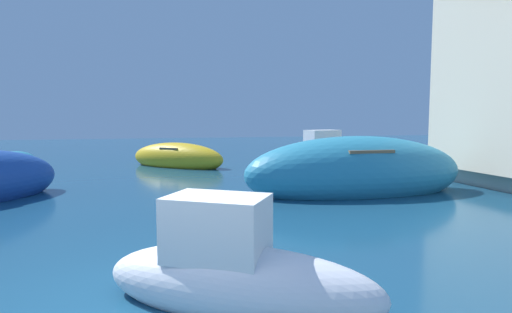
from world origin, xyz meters
TOP-DOWN VIEW (x-y plane):
  - quay_promenade at (4.32, -0.37)m, footprint 44.00×32.00m
  - moored_boat_1 at (1.48, 13.96)m, footprint 4.41×4.26m
  - moored_boat_2 at (5.89, 6.22)m, footprint 6.42×2.36m
  - moored_boat_3 at (1.18, 0.04)m, footprint 3.26×2.54m
  - moored_boat_8 at (-4.70, 12.97)m, footprint 1.88×3.63m
  - moored_boat_9 at (7.27, 12.26)m, footprint 3.66×2.30m

SIDE VIEW (x-z plane):
  - quay_promenade at x=4.32m, z-range 0.00..0.50m
  - moored_boat_8 at x=-4.70m, z-range -0.24..0.85m
  - moored_boat_3 at x=1.18m, z-range -0.37..1.07m
  - moored_boat_1 at x=1.48m, z-range -0.30..1.04m
  - moored_boat_9 at x=7.27m, z-range -0.47..1.39m
  - moored_boat_2 at x=5.89m, z-range -0.46..1.60m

